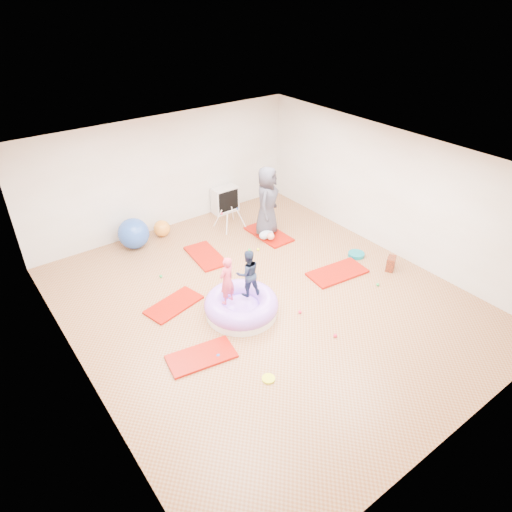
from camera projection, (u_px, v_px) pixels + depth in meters
room at (266, 240)px, 8.29m from camera, size 7.01×8.01×2.81m
gym_mat_front_left at (202, 356)px, 7.69m from camera, size 1.21×0.75×0.05m
gym_mat_mid_left at (174, 305)px, 8.89m from camera, size 1.21×0.80×0.05m
gym_mat_center_back at (206, 256)px, 10.42m from camera, size 0.71×1.25×0.05m
gym_mat_right at (337, 273)px, 9.83m from camera, size 1.33×0.77×0.05m
gym_mat_rear_right at (269, 234)px, 11.28m from camera, size 0.64×1.26×0.05m
inflatable_cushion at (241, 306)px, 8.61m from camera, size 1.41×1.41×0.44m
child_pink at (227, 278)px, 8.15m from camera, size 0.40×0.32×0.95m
child_navy at (248, 271)px, 8.36m from camera, size 0.54×0.47×0.94m
adult_caregiver at (267, 201)px, 10.82m from camera, size 1.00×0.94×1.71m
infant at (267, 235)px, 10.96m from camera, size 0.38×0.39×0.22m
ball_pit_balls at (270, 290)px, 9.27m from camera, size 3.84×3.62×0.07m
exercise_ball_blue at (134, 233)px, 10.62m from camera, size 0.72×0.72×0.72m
exercise_ball_orange at (162, 228)px, 11.16m from camera, size 0.41×0.41×0.41m
infant_play_gym at (230, 216)px, 11.45m from camera, size 0.63×0.60×0.48m
cube_shelf at (225, 200)px, 12.22m from camera, size 0.70×0.35×0.70m
balance_disc at (356, 254)px, 10.44m from camera, size 0.37×0.37×0.08m
backpack at (391, 264)px, 9.90m from camera, size 0.32×0.28×0.31m
yellow_toy at (268, 379)px, 7.28m from camera, size 0.22×0.22×0.03m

